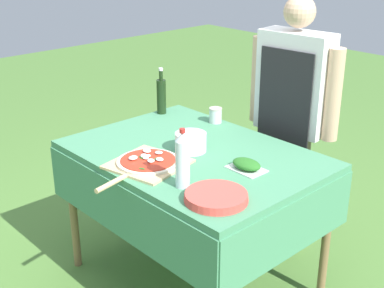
{
  "coord_description": "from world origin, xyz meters",
  "views": [
    {
      "loc": [
        1.83,
        -1.71,
        1.86
      ],
      "look_at": [
        -0.01,
        0.0,
        0.83
      ],
      "focal_mm": 50.0,
      "sensor_mm": 36.0,
      "label": 1
    }
  ],
  "objects_px": {
    "mixing_tub": "(190,142)",
    "sauce_jar": "(215,116)",
    "oil_bottle": "(161,95)",
    "water_bottle": "(183,160)",
    "herb_container": "(247,165)",
    "prep_table": "(194,167)",
    "person_cook": "(292,108)",
    "plate_stack": "(216,197)",
    "pizza_on_peel": "(147,163)"
  },
  "relations": [
    {
      "from": "prep_table",
      "to": "sauce_jar",
      "type": "xyz_separation_m",
      "value": [
        -0.24,
        0.4,
        0.13
      ]
    },
    {
      "from": "herb_container",
      "to": "prep_table",
      "type": "bearing_deg",
      "value": -173.4
    },
    {
      "from": "oil_bottle",
      "to": "sauce_jar",
      "type": "relative_size",
      "value": 3.2
    },
    {
      "from": "person_cook",
      "to": "sauce_jar",
      "type": "bearing_deg",
      "value": 34.52
    },
    {
      "from": "person_cook",
      "to": "sauce_jar",
      "type": "distance_m",
      "value": 0.44
    },
    {
      "from": "person_cook",
      "to": "pizza_on_peel",
      "type": "xyz_separation_m",
      "value": [
        -0.13,
        -0.96,
        -0.09
      ]
    },
    {
      "from": "person_cook",
      "to": "mixing_tub",
      "type": "height_order",
      "value": "person_cook"
    },
    {
      "from": "plate_stack",
      "to": "person_cook",
      "type": "bearing_deg",
      "value": 109.81
    },
    {
      "from": "person_cook",
      "to": "herb_container",
      "type": "height_order",
      "value": "person_cook"
    },
    {
      "from": "water_bottle",
      "to": "sauce_jar",
      "type": "height_order",
      "value": "water_bottle"
    },
    {
      "from": "water_bottle",
      "to": "herb_container",
      "type": "height_order",
      "value": "water_bottle"
    },
    {
      "from": "water_bottle",
      "to": "plate_stack",
      "type": "height_order",
      "value": "water_bottle"
    },
    {
      "from": "prep_table",
      "to": "herb_container",
      "type": "xyz_separation_m",
      "value": [
        0.33,
        0.04,
        0.11
      ]
    },
    {
      "from": "prep_table",
      "to": "plate_stack",
      "type": "relative_size",
      "value": 4.71
    },
    {
      "from": "mixing_tub",
      "to": "oil_bottle",
      "type": "bearing_deg",
      "value": 153.63
    },
    {
      "from": "person_cook",
      "to": "oil_bottle",
      "type": "distance_m",
      "value": 0.79
    },
    {
      "from": "prep_table",
      "to": "sauce_jar",
      "type": "height_order",
      "value": "sauce_jar"
    },
    {
      "from": "prep_table",
      "to": "herb_container",
      "type": "distance_m",
      "value": 0.35
    },
    {
      "from": "mixing_tub",
      "to": "sauce_jar",
      "type": "bearing_deg",
      "value": 118.28
    },
    {
      "from": "pizza_on_peel",
      "to": "herb_container",
      "type": "distance_m",
      "value": 0.48
    },
    {
      "from": "pizza_on_peel",
      "to": "sauce_jar",
      "type": "bearing_deg",
      "value": 95.05
    },
    {
      "from": "sauce_jar",
      "to": "oil_bottle",
      "type": "bearing_deg",
      "value": -160.17
    },
    {
      "from": "oil_bottle",
      "to": "water_bottle",
      "type": "xyz_separation_m",
      "value": [
        0.83,
        -0.57,
        0.02
      ]
    },
    {
      "from": "plate_stack",
      "to": "water_bottle",
      "type": "bearing_deg",
      "value": -175.81
    },
    {
      "from": "water_bottle",
      "to": "mixing_tub",
      "type": "bearing_deg",
      "value": 132.77
    },
    {
      "from": "pizza_on_peel",
      "to": "oil_bottle",
      "type": "distance_m",
      "value": 0.79
    },
    {
      "from": "prep_table",
      "to": "plate_stack",
      "type": "bearing_deg",
      "value": -32.72
    },
    {
      "from": "sauce_jar",
      "to": "person_cook",
      "type": "bearing_deg",
      "value": 40.15
    },
    {
      "from": "person_cook",
      "to": "plate_stack",
      "type": "distance_m",
      "value": 1.03
    },
    {
      "from": "pizza_on_peel",
      "to": "water_bottle",
      "type": "relative_size",
      "value": 1.99
    },
    {
      "from": "water_bottle",
      "to": "mixing_tub",
      "type": "xyz_separation_m",
      "value": [
        -0.27,
        0.3,
        -0.08
      ]
    },
    {
      "from": "person_cook",
      "to": "oil_bottle",
      "type": "bearing_deg",
      "value": 25.31
    },
    {
      "from": "water_bottle",
      "to": "sauce_jar",
      "type": "bearing_deg",
      "value": 125.08
    },
    {
      "from": "mixing_tub",
      "to": "plate_stack",
      "type": "distance_m",
      "value": 0.55
    },
    {
      "from": "person_cook",
      "to": "oil_bottle",
      "type": "relative_size",
      "value": 5.35
    },
    {
      "from": "herb_container",
      "to": "oil_bottle",
      "type": "bearing_deg",
      "value": 165.5
    },
    {
      "from": "prep_table",
      "to": "person_cook",
      "type": "xyz_separation_m",
      "value": [
        0.1,
        0.68,
        0.2
      ]
    },
    {
      "from": "mixing_tub",
      "to": "sauce_jar",
      "type": "distance_m",
      "value": 0.45
    },
    {
      "from": "prep_table",
      "to": "sauce_jar",
      "type": "bearing_deg",
      "value": 120.97
    },
    {
      "from": "pizza_on_peel",
      "to": "herb_container",
      "type": "bearing_deg",
      "value": 29.62
    },
    {
      "from": "plate_stack",
      "to": "mixing_tub",
      "type": "bearing_deg",
      "value": 148.95
    },
    {
      "from": "oil_bottle",
      "to": "herb_container",
      "type": "bearing_deg",
      "value": -14.5
    },
    {
      "from": "water_bottle",
      "to": "herb_container",
      "type": "relative_size",
      "value": 1.53
    },
    {
      "from": "pizza_on_peel",
      "to": "oil_bottle",
      "type": "relative_size",
      "value": 1.91
    },
    {
      "from": "prep_table",
      "to": "mixing_tub",
      "type": "bearing_deg",
      "value": -167.78
    },
    {
      "from": "prep_table",
      "to": "mixing_tub",
      "type": "relative_size",
      "value": 7.94
    },
    {
      "from": "prep_table",
      "to": "oil_bottle",
      "type": "xyz_separation_m",
      "value": [
        -0.58,
        0.27,
        0.2
      ]
    },
    {
      "from": "oil_bottle",
      "to": "water_bottle",
      "type": "bearing_deg",
      "value": -34.54
    },
    {
      "from": "water_bottle",
      "to": "oil_bottle",
      "type": "bearing_deg",
      "value": 145.46
    },
    {
      "from": "prep_table",
      "to": "person_cook",
      "type": "height_order",
      "value": "person_cook"
    }
  ]
}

